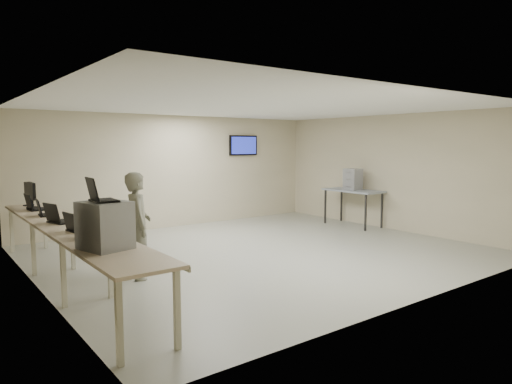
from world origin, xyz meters
TOP-DOWN VIEW (x-y plane):
  - room at (0.03, 0.06)m, footprint 8.01×7.01m
  - workbench at (-3.59, 0.00)m, footprint 0.76×6.00m
  - equipment_box at (-3.65, -1.80)m, footprint 0.57×0.62m
  - laptop_on_box at (-3.71, -1.80)m, footprint 0.31×0.37m
  - laptop_0 at (-3.62, -1.07)m, footprint 0.30×0.35m
  - laptop_1 at (-3.63, -0.55)m, footprint 0.34×0.38m
  - laptop_2 at (-3.65, 0.32)m, footprint 0.42×0.46m
  - laptop_3 at (-3.66, 1.19)m, footprint 0.33×0.39m
  - laptop_4 at (-3.66, 2.00)m, footprint 0.34×0.40m
  - monitor_near at (-3.60, 2.40)m, footprint 0.21×0.48m
  - monitor_far at (-3.60, 2.75)m, footprint 0.20×0.45m
  - soldier at (-2.62, -0.23)m, footprint 0.54×0.69m
  - side_table at (3.60, 0.85)m, footprint 0.72×1.54m
  - storage_bins at (3.58, 0.85)m, footprint 0.34×0.38m

SIDE VIEW (x-z plane):
  - workbench at x=-3.59m, z-range 0.38..1.28m
  - soldier at x=-2.62m, z-range 0.00..1.66m
  - side_table at x=3.60m, z-range 0.39..1.32m
  - laptop_0 at x=-3.62m, z-range 0.84..1.09m
  - laptop_1 at x=-3.63m, z-range 0.83..1.11m
  - laptop_3 at x=-3.66m, z-range 0.83..1.12m
  - laptop_4 at x=-3.66m, z-range 0.83..1.13m
  - laptop_2 at x=-3.65m, z-range 0.82..1.13m
  - equipment_box at x=-3.65m, z-range 0.90..1.44m
  - monitor_far at x=-3.60m, z-range 0.95..1.39m
  - monitor_near at x=-3.60m, z-range 0.95..1.42m
  - storage_bins at x=3.58m, z-range 0.93..1.47m
  - room at x=0.03m, z-range 0.01..2.82m
  - laptop_on_box at x=-3.71m, z-range 1.37..1.65m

